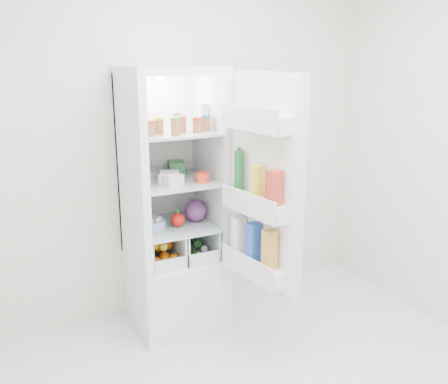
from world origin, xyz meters
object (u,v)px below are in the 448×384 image
mushroom_bowl (155,226)px  fridge_door (262,189)px  red_cabbage (195,211)px  refrigerator (172,233)px

mushroom_bowl → fridge_door: (0.51, -0.51, 0.31)m
mushroom_bowl → red_cabbage: bearing=10.3°
mushroom_bowl → refrigerator: bearing=36.8°
refrigerator → mushroom_bowl: bearing=-143.2°
refrigerator → red_cabbage: (0.15, -0.07, 0.16)m
refrigerator → red_cabbage: refrigerator is taller
refrigerator → red_cabbage: bearing=-23.5°
refrigerator → red_cabbage: 0.23m
refrigerator → fridge_door: 0.84m
refrigerator → mushroom_bowl: 0.24m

